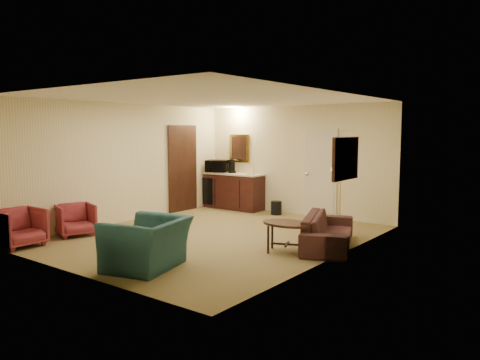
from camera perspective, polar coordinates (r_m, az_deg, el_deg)
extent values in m
plane|color=olive|center=(9.01, -3.14, -6.82)|extent=(6.00, 6.00, 0.00)
cube|color=beige|center=(11.26, 6.74, 2.41)|extent=(5.00, 0.02, 2.60)
cube|color=beige|center=(10.60, -13.56, 2.06)|extent=(0.02, 6.00, 2.60)
cube|color=beige|center=(7.45, 11.65, 0.50)|extent=(0.02, 6.00, 2.60)
cube|color=white|center=(8.81, -3.24, 9.91)|extent=(5.00, 6.00, 0.02)
cube|color=beige|center=(10.92, 9.81, 0.80)|extent=(0.82, 0.06, 2.05)
cube|color=black|center=(11.74, -7.01, 1.33)|extent=(0.06, 0.98, 2.10)
cube|color=gold|center=(12.14, -0.06, 3.89)|extent=(0.62, 0.04, 0.72)
cube|color=#321A10|center=(7.81, 12.69, 2.57)|extent=(0.06, 0.90, 0.70)
cube|color=#3B1613|center=(12.04, -0.78, -1.34)|extent=(1.64, 0.58, 0.92)
imported|color=black|center=(8.25, 10.72, -5.44)|extent=(1.22, 2.00, 0.75)
imported|color=#204552|center=(6.97, -11.29, -6.60)|extent=(1.01, 1.28, 0.98)
imported|color=maroon|center=(9.51, -19.44, -4.40)|extent=(0.79, 0.82, 0.68)
imported|color=maroon|center=(8.96, -25.30, -5.06)|extent=(0.67, 0.72, 0.74)
cube|color=#321A10|center=(7.82, 5.76, -6.94)|extent=(1.03, 0.87, 0.50)
cube|color=gold|center=(9.55, 12.12, -1.68)|extent=(0.52, 0.52, 1.49)
cylinder|color=black|center=(11.25, 4.44, -3.41)|extent=(0.28, 0.28, 0.32)
imported|color=black|center=(12.25, -2.76, 1.86)|extent=(0.65, 0.48, 0.39)
cylinder|color=black|center=(12.00, -0.97, 1.55)|extent=(0.19, 0.19, 0.29)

